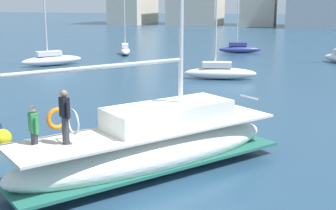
{
  "coord_description": "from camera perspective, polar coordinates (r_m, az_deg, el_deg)",
  "views": [
    {
      "loc": [
        4.35,
        -12.58,
        5.44
      ],
      "look_at": [
        -0.1,
        2.69,
        1.8
      ],
      "focal_mm": 48.39,
      "sensor_mm": 36.0,
      "label": 1
    }
  ],
  "objects": [
    {
      "name": "main_sailboat",
      "position": [
        14.75,
        -1.95,
        -4.97
      ],
      "size": [
        7.81,
        9.03,
        14.18
      ],
      "color": "white",
      "rests_on": "ground"
    },
    {
      "name": "mooring_buoy",
      "position": [
        18.86,
        -20.18,
        -3.98
      ],
      "size": [
        0.75,
        0.75,
        0.98
      ],
      "color": "yellow",
      "rests_on": "ground"
    },
    {
      "name": "moored_catamaran",
      "position": [
        32.71,
        6.55,
        4.19
      ],
      "size": [
        5.31,
        2.17,
        6.73
      ],
      "color": "white",
      "rests_on": "ground"
    },
    {
      "name": "moored_cutter_right",
      "position": [
        50.06,
        9.0,
        7.05
      ],
      "size": [
        4.69,
        2.33,
        5.49
      ],
      "color": "navy",
      "rests_on": "ground"
    },
    {
      "name": "moored_cutter_left",
      "position": [
        48.31,
        -5.42,
        6.93
      ],
      "size": [
        2.58,
        4.37,
        5.94
      ],
      "color": "silver",
      "rests_on": "ground"
    },
    {
      "name": "ground_plane",
      "position": [
        14.38,
        -2.65,
        -9.35
      ],
      "size": [
        400.0,
        400.0,
        0.0
      ],
      "primitive_type": "plane",
      "color": "navy"
    },
    {
      "name": "moored_sloop_far",
      "position": [
        40.83,
        -14.45,
        5.69
      ],
      "size": [
        4.41,
        4.93,
        9.49
      ],
      "color": "silver",
      "rests_on": "ground"
    }
  ]
}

